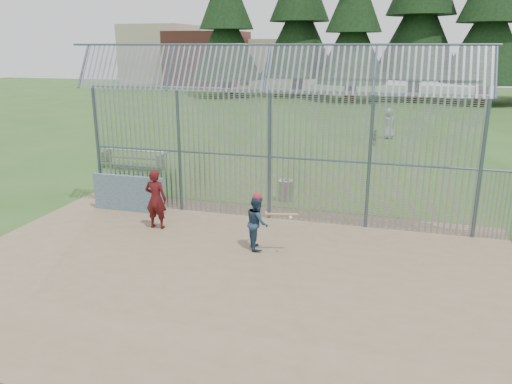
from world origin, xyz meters
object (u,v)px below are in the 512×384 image
(trash_can, at_px, (286,190))
(bleacher, at_px, (133,159))
(onlooker, at_px, (156,199))
(dugout_wall, at_px, (129,193))
(batter, at_px, (257,223))

(trash_can, xyz_separation_m, bleacher, (-7.63, 2.95, 0.03))
(onlooker, distance_m, bleacher, 8.11)
(dugout_wall, bearing_deg, bleacher, 117.93)
(bleacher, bearing_deg, dugout_wall, -62.07)
(onlooker, distance_m, trash_can, 4.90)
(trash_can, bearing_deg, onlooker, -129.56)
(bleacher, bearing_deg, onlooker, -55.97)
(batter, height_order, bleacher, batter)
(batter, height_order, trash_can, batter)
(trash_can, relative_size, bleacher, 0.27)
(onlooker, xyz_separation_m, trash_can, (3.10, 3.76, -0.54))
(trash_can, bearing_deg, dugout_wall, -151.15)
(batter, distance_m, onlooker, 3.39)
(dugout_wall, bearing_deg, onlooker, -36.25)
(trash_can, distance_m, bleacher, 8.18)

